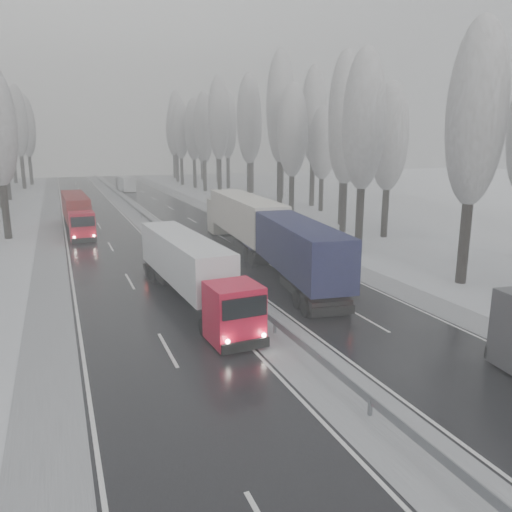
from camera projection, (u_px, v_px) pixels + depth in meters
ground at (456, 491)px, 13.35m from camera, size 260.00×260.00×0.00m
carriageway_right at (246, 251)px, 42.39m from camera, size 7.50×200.00×0.03m
carriageway_left at (119, 262)px, 38.60m from camera, size 7.50×200.00×0.03m
median_slush at (185, 256)px, 40.49m from camera, size 3.00×200.00×0.04m
shoulder_right at (298, 246)px, 44.17m from camera, size 2.40×200.00×0.04m
shoulder_left at (50, 267)px, 36.81m from camera, size 2.40×200.00×0.04m
median_guardrail at (185, 249)px, 40.35m from camera, size 0.12×200.00×0.76m
tree_16 at (476, 115)px, 30.55m from camera, size 3.60×3.60×16.53m
tree_18 at (364, 121)px, 40.64m from camera, size 3.60×3.60×16.58m
tree_19 at (389, 138)px, 46.53m from camera, size 3.60×3.60×14.57m
tree_20 at (346, 130)px, 49.34m from camera, size 3.60×3.60×15.71m
tree_21 at (345, 113)px, 53.35m from camera, size 3.60×3.60×18.62m
tree_22 at (292, 131)px, 58.45m from camera, size 3.60×3.60×15.86m
tree_23 at (322, 144)px, 64.67m from camera, size 3.60×3.60×13.55m
tree_24 at (280, 108)px, 63.01m from camera, size 3.60×3.60×20.49m
tree_25 at (314, 116)px, 69.27m from camera, size 3.60×3.60×19.44m
tree_26 at (249, 120)px, 72.41m from camera, size 3.60×3.60×18.78m
tree_27 at (282, 126)px, 78.78m from camera, size 3.60×3.60×17.62m
tree_28 at (219, 119)px, 81.51m from camera, size 3.60×3.60×19.62m
tree_29 at (252, 126)px, 88.01m from camera, size 3.60×3.60×18.11m
tree_30 at (204, 128)px, 90.67m from camera, size 3.60×3.60×17.86m
tree_31 at (228, 126)px, 96.32m from camera, size 3.60×3.60×18.58m
tree_32 at (194, 130)px, 97.57m from camera, size 3.60×3.60×17.33m
tree_33 at (204, 140)px, 102.75m from camera, size 3.60×3.60×14.33m
tree_34 at (181, 130)px, 103.63m from camera, size 3.60×3.60×17.63m
tree_35 at (217, 129)px, 110.48m from camera, size 3.60×3.60×18.25m
tree_36 at (176, 123)px, 112.64m from camera, size 3.60×3.60×20.23m
tree_37 at (201, 135)px, 119.33m from camera, size 3.60×3.60×16.37m
tree_38 at (173, 131)px, 123.13m from camera, size 3.60×3.60×17.97m
tree_39 at (181, 136)px, 128.03m from camera, size 3.60×3.60×16.19m
tree_70 at (2, 128)px, 76.64m from camera, size 3.60×3.60×17.09m
tree_74 at (18, 122)px, 94.95m from camera, size 3.60×3.60×19.68m
tree_76 at (26, 127)px, 103.98m from camera, size 3.60×3.60×18.55m
tree_77 at (0, 140)px, 106.18m from camera, size 3.60×3.60×14.32m
tree_78 at (10, 125)px, 108.53m from camera, size 3.60×3.60×19.55m
truck_blue_box at (289, 245)px, 32.54m from camera, size 4.84×16.85×4.28m
truck_cream_box at (242, 217)px, 43.66m from camera, size 4.01×17.71×4.51m
box_truck_distant at (126, 184)px, 92.63m from camera, size 2.77×7.23×2.64m
truck_red_white at (189, 266)px, 28.48m from camera, size 3.05×14.55×3.71m
truck_red_red at (76, 210)px, 51.71m from camera, size 2.62×14.23×3.63m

